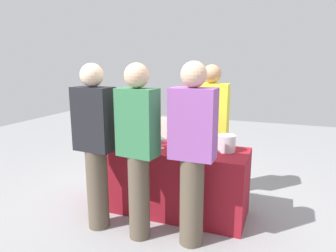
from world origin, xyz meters
TOP-DOWN VIEW (x-y plane):
  - ground_plane at (0.00, 0.00)m, footprint 12.00×12.00m
  - tasting_table at (0.00, 0.00)m, footprint 1.83×0.65m
  - wine_bottle_0 at (-0.47, 0.15)m, footprint 0.08×0.08m
  - wine_bottle_1 at (-0.19, 0.06)m, footprint 0.07×0.07m
  - wine_bottle_2 at (0.02, 0.09)m, footprint 0.08×0.08m
  - wine_bottle_3 at (0.14, 0.12)m, footprint 0.07×0.07m
  - wine_bottle_4 at (0.26, 0.13)m, footprint 0.07×0.07m
  - wine_glass_0 at (-0.37, -0.10)m, footprint 0.07×0.07m
  - wine_glass_1 at (-0.05, -0.07)m, footprint 0.08×0.08m
  - wine_glass_2 at (0.39, -0.16)m, footprint 0.08×0.08m
  - ice_bucket at (0.66, 0.08)m, footprint 0.20×0.20m
  - server_pouring at (0.36, 0.56)m, footprint 0.44×0.25m
  - guest_0 at (-0.56, -0.62)m, footprint 0.42×0.25m
  - guest_1 at (-0.06, -0.64)m, footprint 0.41×0.26m
  - guest_2 at (0.46, -0.56)m, footprint 0.42×0.24m
  - menu_board at (-0.54, 1.02)m, footprint 0.50×0.14m

SIDE VIEW (x-z plane):
  - ground_plane at x=0.00m, z-range 0.00..0.00m
  - tasting_table at x=0.00m, z-range 0.00..0.78m
  - menu_board at x=-0.54m, z-range 0.00..0.92m
  - ice_bucket at x=0.66m, z-range 0.78..0.97m
  - wine_glass_1 at x=-0.05m, z-range 0.81..0.95m
  - wine_glass_2 at x=0.39m, z-range 0.81..0.95m
  - wine_bottle_4 at x=0.26m, z-range 0.74..1.04m
  - wine_bottle_0 at x=-0.47m, z-range 0.74..1.05m
  - wine_glass_0 at x=-0.37m, z-range 0.82..0.97m
  - wine_bottle_3 at x=0.14m, z-range 0.74..1.05m
  - wine_bottle_2 at x=0.02m, z-range 0.74..1.05m
  - wine_bottle_1 at x=-0.19m, z-range 0.74..1.08m
  - server_pouring at x=0.36m, z-range 0.07..1.79m
  - guest_0 at x=-0.56m, z-range 0.08..1.82m
  - guest_2 at x=0.46m, z-range 0.08..1.84m
  - guest_1 at x=-0.06m, z-range 0.09..1.83m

